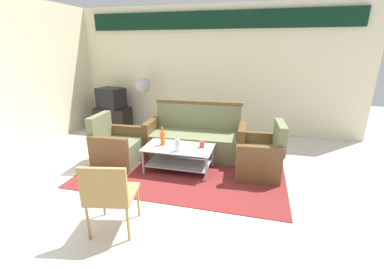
{
  "coord_description": "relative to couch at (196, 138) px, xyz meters",
  "views": [
    {
      "loc": [
        1.02,
        -3.0,
        1.94
      ],
      "look_at": [
        0.07,
        0.7,
        0.65
      ],
      "focal_mm": 24.52,
      "sensor_mm": 36.0,
      "label": 1
    }
  ],
  "objects": [
    {
      "name": "ground_plane",
      "position": [
        0.06,
        -1.46,
        -0.32
      ],
      "size": [
        14.0,
        14.0,
        0.0
      ],
      "primitive_type": "plane",
      "color": "beige"
    },
    {
      "name": "wall_back",
      "position": [
        0.06,
        1.6,
        1.16
      ],
      "size": [
        6.52,
        0.19,
        2.8
      ],
      "color": "beige",
      "rests_on": "ground"
    },
    {
      "name": "rug",
      "position": [
        -0.03,
        -0.66,
        -0.31
      ],
      "size": [
        3.2,
        2.12,
        0.01
      ],
      "primitive_type": "cube",
      "color": "maroon",
      "rests_on": "ground"
    },
    {
      "name": "couch",
      "position": [
        0.0,
        0.0,
        0.0
      ],
      "size": [
        1.82,
        0.79,
        0.96
      ],
      "rotation": [
        0.0,
        0.0,
        3.17
      ],
      "color": "#6B704C",
      "rests_on": "rug"
    },
    {
      "name": "armchair_left",
      "position": [
        -1.22,
        -0.73,
        -0.03
      ],
      "size": [
        0.73,
        0.79,
        0.85
      ],
      "rotation": [
        0.0,
        0.0,
        -1.53
      ],
      "color": "#6B704C",
      "rests_on": "rug"
    },
    {
      "name": "armchair_right",
      "position": [
        1.16,
        -0.53,
        -0.03
      ],
      "size": [
        0.75,
        0.81,
        0.85
      ],
      "rotation": [
        0.0,
        0.0,
        1.65
      ],
      "color": "#6B704C",
      "rests_on": "rug"
    },
    {
      "name": "coffee_table",
      "position": [
        -0.11,
        -0.73,
        -0.04
      ],
      "size": [
        1.1,
        0.6,
        0.4
      ],
      "color": "silver",
      "rests_on": "rug"
    },
    {
      "name": "bottle_orange",
      "position": [
        -0.38,
        -0.7,
        0.21
      ],
      "size": [
        0.08,
        0.08,
        0.31
      ],
      "color": "#D85919",
      "rests_on": "coffee_table"
    },
    {
      "name": "bottle_clear",
      "position": [
        -0.07,
        -0.9,
        0.2
      ],
      "size": [
        0.07,
        0.07,
        0.28
      ],
      "color": "silver",
      "rests_on": "coffee_table"
    },
    {
      "name": "cup",
      "position": [
        0.26,
        -0.66,
        0.14
      ],
      "size": [
        0.08,
        0.08,
        0.1
      ],
      "primitive_type": "cylinder",
      "color": "red",
      "rests_on": "coffee_table"
    },
    {
      "name": "tv_stand",
      "position": [
        -2.35,
        1.09,
        -0.06
      ],
      "size": [
        0.8,
        0.5,
        0.52
      ],
      "primitive_type": "cube",
      "color": "black",
      "rests_on": "ground"
    },
    {
      "name": "television",
      "position": [
        -2.35,
        1.09,
        0.44
      ],
      "size": [
        0.69,
        0.58,
        0.48
      ],
      "rotation": [
        0.0,
        0.0,
        2.88
      ],
      "color": "black",
      "rests_on": "tv_stand"
    },
    {
      "name": "pedestal_fan",
      "position": [
        -1.54,
        1.14,
        0.7
      ],
      "size": [
        0.36,
        0.36,
        1.27
      ],
      "color": "#2D2D33",
      "rests_on": "ground"
    },
    {
      "name": "wicker_chair",
      "position": [
        -0.36,
        -2.36,
        0.18
      ],
      "size": [
        0.57,
        0.57,
        0.84
      ],
      "rotation": [
        0.0,
        0.0,
        0.2
      ],
      "color": "#AD844C",
      "rests_on": "ground"
    }
  ]
}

